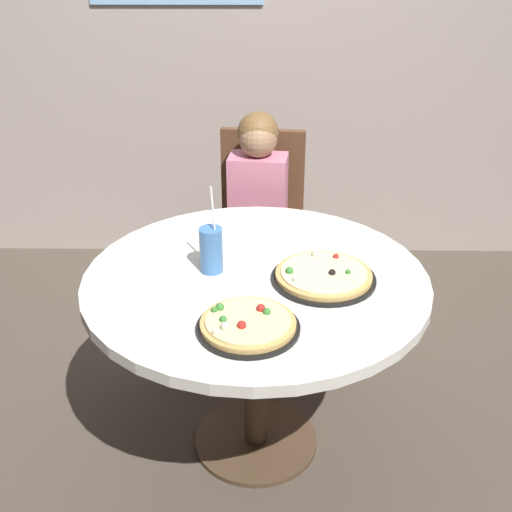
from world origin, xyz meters
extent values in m
plane|color=#4C4238|center=(0.00, 0.00, 0.00)|extent=(8.00, 8.00, 0.00)
cylinder|color=silver|center=(0.00, 0.00, 0.73)|extent=(1.18, 1.18, 0.04)
cylinder|color=#4C3826|center=(0.00, 0.00, 0.36)|extent=(0.09, 0.09, 0.69)
cylinder|color=#4C3826|center=(0.00, 0.00, 0.01)|extent=(0.48, 0.48, 0.02)
cube|color=brown|center=(0.00, 0.85, 0.43)|extent=(0.44, 0.44, 0.04)
cube|color=brown|center=(0.02, 1.03, 0.69)|extent=(0.40, 0.09, 0.52)
cylinder|color=brown|center=(-0.19, 0.70, 0.21)|extent=(0.04, 0.04, 0.41)
cylinder|color=brown|center=(0.15, 0.66, 0.21)|extent=(0.04, 0.04, 0.41)
cylinder|color=brown|center=(-0.15, 1.04, 0.21)|extent=(0.04, 0.04, 0.41)
cylinder|color=brown|center=(0.19, 1.00, 0.21)|extent=(0.04, 0.04, 0.41)
cube|color=#3F4766|center=(-0.02, 0.69, 0.23)|extent=(0.28, 0.35, 0.45)
cube|color=#CC728C|center=(0.00, 0.83, 0.67)|extent=(0.28, 0.19, 0.44)
sphere|color=#997051|center=(0.00, 0.83, 0.97)|extent=(0.17, 0.17, 0.17)
sphere|color=brown|center=(0.00, 0.85, 0.99)|extent=(0.18, 0.18, 0.18)
cylinder|color=black|center=(-0.02, -0.32, 0.76)|extent=(0.31, 0.31, 0.01)
cylinder|color=tan|center=(-0.02, -0.32, 0.77)|extent=(0.29, 0.29, 0.02)
cylinder|color=beige|center=(-0.02, -0.32, 0.78)|extent=(0.26, 0.26, 0.01)
sphere|color=beige|center=(-0.11, -0.39, 0.79)|extent=(0.02, 0.02, 0.02)
sphere|color=#387F33|center=(-0.12, -0.28, 0.79)|extent=(0.02, 0.02, 0.02)
sphere|color=beige|center=(-0.08, -0.37, 0.79)|extent=(0.03, 0.03, 0.03)
sphere|color=#387F33|center=(-0.09, -0.33, 0.79)|extent=(0.02, 0.02, 0.02)
sphere|color=#387F33|center=(-0.11, -0.26, 0.79)|extent=(0.03, 0.03, 0.03)
sphere|color=#B2231E|center=(-0.04, -0.36, 0.79)|extent=(0.03, 0.03, 0.03)
sphere|color=#387F33|center=(0.04, -0.29, 0.79)|extent=(0.02, 0.02, 0.02)
sphere|color=#B2231E|center=(0.02, -0.27, 0.79)|extent=(0.03, 0.03, 0.03)
cylinder|color=black|center=(0.23, -0.03, 0.76)|extent=(0.35, 0.35, 0.01)
cylinder|color=tan|center=(0.23, -0.03, 0.77)|extent=(0.32, 0.32, 0.02)
cylinder|color=beige|center=(0.23, -0.03, 0.78)|extent=(0.29, 0.29, 0.01)
sphere|color=beige|center=(0.21, 0.09, 0.79)|extent=(0.03, 0.03, 0.03)
sphere|color=#387F33|center=(0.31, -0.04, 0.79)|extent=(0.02, 0.02, 0.02)
sphere|color=#B2231E|center=(0.28, 0.07, 0.79)|extent=(0.02, 0.02, 0.02)
sphere|color=beige|center=(0.13, -0.09, 0.79)|extent=(0.02, 0.02, 0.02)
sphere|color=#387F33|center=(0.11, -0.03, 0.79)|extent=(0.03, 0.03, 0.03)
sphere|color=black|center=(0.25, -0.04, 0.79)|extent=(0.02, 0.02, 0.02)
cylinder|color=#3F72B2|center=(-0.15, 0.04, 0.83)|extent=(0.08, 0.08, 0.16)
cylinder|color=white|center=(-0.14, 0.04, 0.95)|extent=(0.02, 0.04, 0.22)
camera|label=1|loc=(0.02, -1.95, 1.85)|focal=46.07mm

